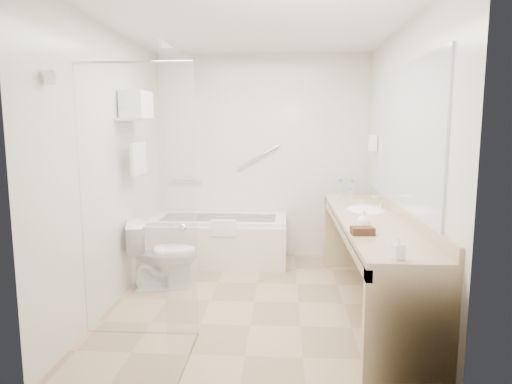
# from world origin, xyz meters

# --- Properties ---
(floor) EXTENTS (3.20, 3.20, 0.00)m
(floor) POSITION_xyz_m (0.00, 0.00, 0.00)
(floor) COLOR tan
(floor) RESTS_ON ground
(ceiling) EXTENTS (2.60, 3.20, 0.10)m
(ceiling) POSITION_xyz_m (0.00, 0.00, 2.50)
(ceiling) COLOR silver
(ceiling) RESTS_ON wall_back
(wall_back) EXTENTS (2.60, 0.10, 2.50)m
(wall_back) POSITION_xyz_m (0.00, 1.60, 1.25)
(wall_back) COLOR beige
(wall_back) RESTS_ON ground
(wall_front) EXTENTS (2.60, 0.10, 2.50)m
(wall_front) POSITION_xyz_m (0.00, -1.60, 1.25)
(wall_front) COLOR beige
(wall_front) RESTS_ON ground
(wall_left) EXTENTS (0.10, 3.20, 2.50)m
(wall_left) POSITION_xyz_m (-1.30, 0.00, 1.25)
(wall_left) COLOR beige
(wall_left) RESTS_ON ground
(wall_right) EXTENTS (0.10, 3.20, 2.50)m
(wall_right) POSITION_xyz_m (1.30, 0.00, 1.25)
(wall_right) COLOR beige
(wall_right) RESTS_ON ground
(bathtub) EXTENTS (1.60, 0.73, 0.59)m
(bathtub) POSITION_xyz_m (-0.50, 1.24, 0.28)
(bathtub) COLOR white
(bathtub) RESTS_ON floor
(grab_bar_short) EXTENTS (0.40, 0.03, 0.03)m
(grab_bar_short) POSITION_xyz_m (-0.95, 1.56, 0.95)
(grab_bar_short) COLOR silver
(grab_bar_short) RESTS_ON wall_back
(grab_bar_long) EXTENTS (0.53, 0.03, 0.33)m
(grab_bar_long) POSITION_xyz_m (-0.05, 1.56, 1.25)
(grab_bar_long) COLOR silver
(grab_bar_long) RESTS_ON wall_back
(shower_enclosure) EXTENTS (0.96, 0.91, 2.11)m
(shower_enclosure) POSITION_xyz_m (-0.63, -0.93, 1.07)
(shower_enclosure) COLOR silver
(shower_enclosure) RESTS_ON floor
(towel_shelf) EXTENTS (0.24, 0.55, 0.81)m
(towel_shelf) POSITION_xyz_m (-1.17, 0.35, 1.75)
(towel_shelf) COLOR silver
(towel_shelf) RESTS_ON wall_left
(vanity_counter) EXTENTS (0.55, 2.70, 0.95)m
(vanity_counter) POSITION_xyz_m (1.02, -0.15, 0.64)
(vanity_counter) COLOR tan
(vanity_counter) RESTS_ON floor
(sink) EXTENTS (0.40, 0.52, 0.14)m
(sink) POSITION_xyz_m (1.05, 0.25, 0.82)
(sink) COLOR white
(sink) RESTS_ON vanity_counter
(faucet) EXTENTS (0.03, 0.03, 0.14)m
(faucet) POSITION_xyz_m (1.20, 0.25, 0.93)
(faucet) COLOR silver
(faucet) RESTS_ON vanity_counter
(mirror) EXTENTS (0.02, 2.00, 1.20)m
(mirror) POSITION_xyz_m (1.29, -0.15, 1.55)
(mirror) COLOR #B5BBC2
(mirror) RESTS_ON wall_right
(hairdryer_unit) EXTENTS (0.08, 0.10, 0.18)m
(hairdryer_unit) POSITION_xyz_m (1.25, 1.05, 1.45)
(hairdryer_unit) COLOR white
(hairdryer_unit) RESTS_ON wall_right
(toilet) EXTENTS (0.77, 0.55, 0.68)m
(toilet) POSITION_xyz_m (-0.95, 0.34, 0.34)
(toilet) COLOR white
(toilet) RESTS_ON floor
(amenity_basket) EXTENTS (0.17, 0.12, 0.06)m
(amenity_basket) POSITION_xyz_m (0.85, -0.78, 0.88)
(amenity_basket) COLOR #4A271A
(amenity_basket) RESTS_ON vanity_counter
(soap_bottle_a) EXTENTS (0.10, 0.15, 0.06)m
(soap_bottle_a) POSITION_xyz_m (0.95, -1.40, 0.88)
(soap_bottle_a) COLOR white
(soap_bottle_a) RESTS_ON vanity_counter
(soap_bottle_b) EXTENTS (0.12, 0.14, 0.10)m
(soap_bottle_b) POSITION_xyz_m (0.90, -0.54, 0.90)
(soap_bottle_b) COLOR white
(soap_bottle_b) RESTS_ON vanity_counter
(water_bottle_left) EXTENTS (0.05, 0.05, 0.17)m
(water_bottle_left) POSITION_xyz_m (0.93, 0.47, 0.93)
(water_bottle_left) COLOR silver
(water_bottle_left) RESTS_ON vanity_counter
(water_bottle_mid) EXTENTS (0.06, 0.06, 0.20)m
(water_bottle_mid) POSITION_xyz_m (0.90, 1.01, 0.94)
(water_bottle_mid) COLOR silver
(water_bottle_mid) RESTS_ON vanity_counter
(water_bottle_right) EXTENTS (0.05, 0.05, 0.18)m
(water_bottle_right) POSITION_xyz_m (1.04, 1.10, 0.93)
(water_bottle_right) COLOR silver
(water_bottle_right) RESTS_ON vanity_counter
(drinking_glass_near) EXTENTS (0.08, 0.08, 0.09)m
(drinking_glass_near) POSITION_xyz_m (1.00, 0.26, 0.90)
(drinking_glass_near) COLOR silver
(drinking_glass_near) RESTS_ON vanity_counter
(drinking_glass_far) EXTENTS (0.08, 0.08, 0.08)m
(drinking_glass_far) POSITION_xyz_m (0.88, 0.84, 0.89)
(drinking_glass_far) COLOR silver
(drinking_glass_far) RESTS_ON vanity_counter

